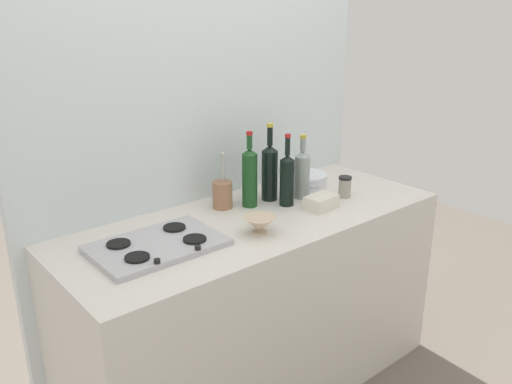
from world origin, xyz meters
TOP-DOWN VIEW (x-y plane):
  - ground_plane at (0.00, 0.00)m, footprint 6.00×6.00m
  - counter_block at (0.00, 0.00)m, footprint 1.80×0.70m
  - backsplash_panel at (0.00, 0.38)m, footprint 1.90×0.06m
  - stovetop_hob at (-0.50, -0.00)m, footprint 0.50×0.34m
  - plate_stack at (0.47, 0.16)m, footprint 0.24×0.24m
  - wine_bottle_leftmost at (0.20, 0.14)m, footprint 0.08×0.08m
  - wine_bottle_mid_left at (0.21, 0.03)m, footprint 0.07×0.07m
  - wine_bottle_mid_right at (0.34, 0.06)m, footprint 0.08×0.08m
  - wine_bottle_rightmost at (0.07, 0.13)m, footprint 0.07×0.07m
  - mixing_bowl at (-0.10, -0.15)m, footprint 0.14×0.14m
  - butter_dish at (0.30, -0.11)m, footprint 0.16×0.11m
  - utensil_crock at (-0.04, 0.19)m, footprint 0.09×0.09m
  - condiment_jar_front at (0.51, -0.07)m, footprint 0.06×0.06m

SIDE VIEW (x-z plane):
  - ground_plane at x=0.00m, z-range 0.00..0.00m
  - counter_block at x=0.00m, z-range 0.00..0.90m
  - stovetop_hob at x=-0.50m, z-range 0.89..0.93m
  - butter_dish at x=0.30m, z-range 0.90..0.96m
  - plate_stack at x=0.47m, z-range 0.90..0.97m
  - mixing_bowl at x=-0.10m, z-range 0.90..0.98m
  - condiment_jar_front at x=0.51m, z-range 0.90..1.01m
  - utensil_crock at x=-0.04m, z-range 0.83..1.11m
  - wine_bottle_mid_right at x=0.34m, z-range 0.87..1.18m
  - wine_bottle_mid_left at x=0.21m, z-range 0.86..1.20m
  - wine_bottle_leftmost at x=0.20m, z-range 0.86..1.23m
  - wine_bottle_rightmost at x=0.07m, z-range 0.87..1.23m
  - backsplash_panel at x=0.00m, z-range 0.00..2.28m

